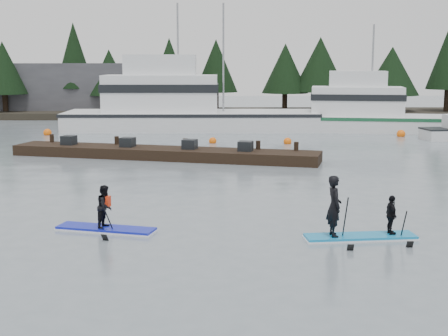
{
  "coord_description": "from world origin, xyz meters",
  "views": [
    {
      "loc": [
        -0.09,
        -17.14,
        5.0
      ],
      "look_at": [
        0.0,
        6.0,
        1.1
      ],
      "focal_mm": 50.0,
      "sensor_mm": 36.0,
      "label": 1
    }
  ],
  "objects_px": {
    "fishing_boat_large": "(183,119)",
    "floating_dock": "(163,153)",
    "fishing_boat_medium": "(374,123)",
    "paddleboard_solo": "(106,215)",
    "paddleboard_duo": "(355,217)"
  },
  "relations": [
    {
      "from": "fishing_boat_large",
      "to": "floating_dock",
      "type": "relative_size",
      "value": 1.14
    },
    {
      "from": "fishing_boat_large",
      "to": "floating_dock",
      "type": "height_order",
      "value": "fishing_boat_large"
    },
    {
      "from": "floating_dock",
      "to": "fishing_boat_large",
      "type": "bearing_deg",
      "value": 103.91
    },
    {
      "from": "fishing_boat_large",
      "to": "fishing_boat_medium",
      "type": "distance_m",
      "value": 14.37
    },
    {
      "from": "fishing_boat_medium",
      "to": "paddleboard_solo",
      "type": "height_order",
      "value": "fishing_boat_medium"
    },
    {
      "from": "fishing_boat_large",
      "to": "fishing_boat_medium",
      "type": "height_order",
      "value": "fishing_boat_large"
    },
    {
      "from": "floating_dock",
      "to": "paddleboard_solo",
      "type": "distance_m",
      "value": 14.53
    },
    {
      "from": "fishing_boat_large",
      "to": "fishing_boat_medium",
      "type": "xyz_separation_m",
      "value": [
        14.33,
        -1.05,
        -0.19
      ]
    },
    {
      "from": "floating_dock",
      "to": "paddleboard_solo",
      "type": "height_order",
      "value": "paddleboard_solo"
    },
    {
      "from": "fishing_boat_medium",
      "to": "paddleboard_solo",
      "type": "xyz_separation_m",
      "value": [
        -14.91,
        -28.11,
        -0.13
      ]
    },
    {
      "from": "paddleboard_solo",
      "to": "paddleboard_duo",
      "type": "bearing_deg",
      "value": 7.82
    },
    {
      "from": "fishing_boat_large",
      "to": "paddleboard_duo",
      "type": "distance_m",
      "value": 30.83
    },
    {
      "from": "fishing_boat_large",
      "to": "fishing_boat_medium",
      "type": "bearing_deg",
      "value": -4.5
    },
    {
      "from": "floating_dock",
      "to": "paddleboard_duo",
      "type": "xyz_separation_m",
      "value": [
        6.94,
        -15.45,
        0.38
      ]
    },
    {
      "from": "fishing_boat_medium",
      "to": "paddleboard_solo",
      "type": "distance_m",
      "value": 31.82
    }
  ]
}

